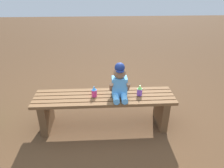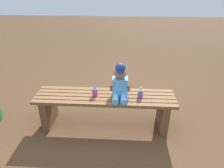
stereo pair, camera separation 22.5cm
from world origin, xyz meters
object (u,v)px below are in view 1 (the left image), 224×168
object	(u,v)px
park_bench	(104,106)
sippy_cup_left	(94,92)
sippy_cup_right	(140,91)
child_figure	(120,83)

from	to	relation	value
park_bench	sippy_cup_left	xyz separation A→B (m)	(-0.11, 0.00, 0.19)
sippy_cup_right	park_bench	bearing A→B (deg)	-179.65
park_bench	sippy_cup_left	size ratio (longest dim) A/B	13.04
park_bench	sippy_cup_left	bearing A→B (deg)	178.74
park_bench	child_figure	world-z (taller)	child_figure
child_figure	sippy_cup_right	size ratio (longest dim) A/B	3.26
park_bench	sippy_cup_right	world-z (taller)	sippy_cup_right
child_figure	sippy_cup_left	world-z (taller)	child_figure
park_bench	sippy_cup_right	xyz separation A→B (m)	(0.41, 0.00, 0.19)
sippy_cup_left	sippy_cup_right	xyz separation A→B (m)	(0.52, 0.00, 0.00)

